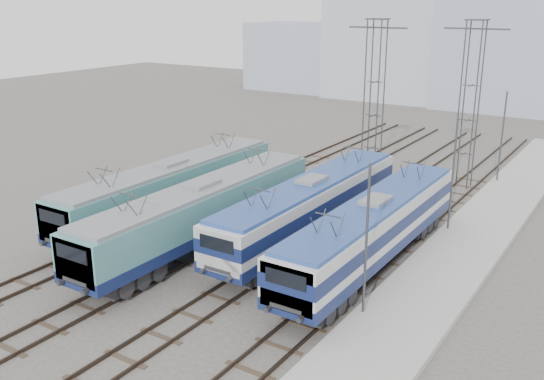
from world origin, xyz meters
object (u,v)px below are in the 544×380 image
at_px(locomotive_center_right, 310,204).
at_px(locomotive_far_right, 373,227).
at_px(mast_rear, 502,139).
at_px(catenary_tower_west, 374,94).
at_px(locomotive_far_left, 170,187).
at_px(mast_mid, 453,177).
at_px(catenary_tower_east, 470,97).
at_px(mast_front, 366,244).
at_px(locomotive_center_left, 201,211).

xyz_separation_m(locomotive_center_right, locomotive_far_right, (4.50, -1.39, -0.01)).
bearing_deg(mast_rear, catenary_tower_west, -155.06).
xyz_separation_m(locomotive_far_left, mast_mid, (15.35, 7.32, 1.28)).
relative_size(locomotive_center_right, catenary_tower_west, 1.45).
bearing_deg(locomotive_far_right, catenary_tower_west, 114.26).
bearing_deg(locomotive_center_right, catenary_tower_west, 99.40).
bearing_deg(mast_mid, locomotive_center_right, -138.67).
bearing_deg(catenary_tower_east, catenary_tower_west, -162.90).
distance_m(locomotive_center_right, mast_front, 9.12).
relative_size(catenary_tower_east, mast_mid, 1.71).
bearing_deg(mast_front, mast_rear, 90.00).
relative_size(locomotive_center_right, catenary_tower_east, 1.45).
bearing_deg(locomotive_far_left, locomotive_center_left, -28.79).
relative_size(catenary_tower_east, mast_front, 1.71).
distance_m(locomotive_far_left, catenary_tower_east, 22.25).
relative_size(locomotive_far_left, mast_rear, 2.54).
xyz_separation_m(locomotive_far_right, mast_rear, (1.85, 18.98, 1.28)).
bearing_deg(locomotive_center_right, mast_mid, 41.33).
distance_m(locomotive_center_right, mast_rear, 18.74).
bearing_deg(catenary_tower_west, locomotive_center_right, -80.60).
xyz_separation_m(locomotive_center_left, catenary_tower_east, (8.75, 19.79, 4.42)).
bearing_deg(locomotive_far_right, catenary_tower_east, 90.84).
height_order(catenary_tower_west, catenary_tower_east, same).
bearing_deg(mast_front, locomotive_far_right, 110.22).
distance_m(catenary_tower_east, mast_rear, 4.28).
relative_size(catenary_tower_west, mast_mid, 1.71).
height_order(locomotive_far_right, mast_rear, mast_rear).
distance_m(locomotive_far_left, mast_mid, 17.05).
xyz_separation_m(mast_mid, mast_rear, (0.00, 12.00, 0.00)).
relative_size(locomotive_far_left, mast_front, 2.54).
distance_m(locomotive_far_right, catenary_tower_west, 17.01).
bearing_deg(mast_front, catenary_tower_east, 95.45).
height_order(locomotive_center_right, locomotive_far_right, locomotive_center_right).
relative_size(locomotive_far_left, catenary_tower_east, 1.48).
xyz_separation_m(locomotive_center_right, mast_front, (6.35, -6.42, 1.27)).
xyz_separation_m(locomotive_center_left, catenary_tower_west, (2.25, 17.79, 4.42)).
bearing_deg(locomotive_center_left, catenary_tower_west, 82.79).
relative_size(catenary_tower_east, mast_rear, 1.71).
height_order(locomotive_center_left, mast_rear, mast_rear).
height_order(locomotive_far_right, catenary_tower_east, catenary_tower_east).
height_order(locomotive_center_right, mast_rear, mast_rear).
height_order(mast_front, mast_mid, same).
bearing_deg(catenary_tower_east, mast_rear, 43.60).
bearing_deg(locomotive_center_right, locomotive_far_left, -169.09).
distance_m(locomotive_far_left, locomotive_center_right, 9.17).
relative_size(locomotive_center_left, locomotive_far_right, 1.03).
bearing_deg(catenary_tower_west, locomotive_far_left, -113.78).
height_order(catenary_tower_west, mast_rear, catenary_tower_west).
height_order(locomotive_far_left, mast_rear, mast_rear).
relative_size(locomotive_center_left, catenary_tower_west, 1.49).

